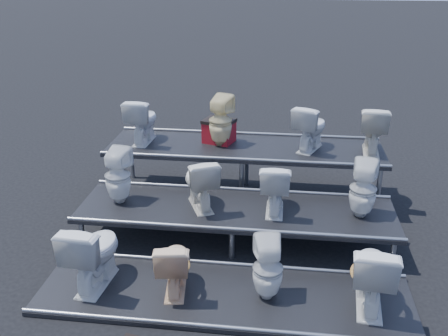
# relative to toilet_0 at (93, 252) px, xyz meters

# --- Properties ---
(ground) EXTENTS (80.00, 80.00, 0.00)m
(ground) POSITION_rel_toilet_0_xyz_m (1.49, 1.30, -0.48)
(ground) COLOR black
(ground) RESTS_ON ground
(tier_front) EXTENTS (4.20, 1.20, 0.06)m
(tier_front) POSITION_rel_toilet_0_xyz_m (1.49, 0.00, -0.45)
(tier_front) COLOR black
(tier_front) RESTS_ON ground
(tier_mid) EXTENTS (4.20, 1.20, 0.46)m
(tier_mid) POSITION_rel_toilet_0_xyz_m (1.49, 1.30, -0.25)
(tier_mid) COLOR black
(tier_mid) RESTS_ON ground
(tier_back) EXTENTS (4.20, 1.20, 0.86)m
(tier_back) POSITION_rel_toilet_0_xyz_m (1.49, 2.60, -0.05)
(tier_back) COLOR black
(tier_back) RESTS_ON ground
(toilet_0) EXTENTS (0.55, 0.87, 0.84)m
(toilet_0) POSITION_rel_toilet_0_xyz_m (0.00, 0.00, 0.00)
(toilet_0) COLOR silver
(toilet_0) RESTS_ON tier_front
(toilet_1) EXTENTS (0.46, 0.71, 0.68)m
(toilet_1) POSITION_rel_toilet_0_xyz_m (0.93, 0.00, -0.08)
(toilet_1) COLOR beige
(toilet_1) RESTS_ON tier_front
(toilet_2) EXTENTS (0.38, 0.39, 0.74)m
(toilet_2) POSITION_rel_toilet_0_xyz_m (1.97, 0.00, -0.05)
(toilet_2) COLOR silver
(toilet_2) RESTS_ON tier_front
(toilet_3) EXTENTS (0.54, 0.85, 0.83)m
(toilet_3) POSITION_rel_toilet_0_xyz_m (3.07, 0.00, -0.01)
(toilet_3) COLOR silver
(toilet_3) RESTS_ON tier_front
(toilet_4) EXTENTS (0.40, 0.40, 0.77)m
(toilet_4) POSITION_rel_toilet_0_xyz_m (-0.11, 1.30, 0.36)
(toilet_4) COLOR silver
(toilet_4) RESTS_ON tier_mid
(toilet_5) EXTENTS (0.65, 0.80, 0.71)m
(toilet_5) POSITION_rel_toilet_0_xyz_m (1.00, 1.30, 0.34)
(toilet_5) COLOR beige
(toilet_5) RESTS_ON tier_mid
(toilet_6) EXTENTS (0.39, 0.68, 0.70)m
(toilet_6) POSITION_rel_toilet_0_xyz_m (1.99, 1.30, 0.33)
(toilet_6) COLOR silver
(toilet_6) RESTS_ON tier_mid
(toilet_7) EXTENTS (0.41, 0.42, 0.76)m
(toilet_7) POSITION_rel_toilet_0_xyz_m (3.11, 1.30, 0.36)
(toilet_7) COLOR silver
(toilet_7) RESTS_ON tier_mid
(toilet_8) EXTENTS (0.44, 0.72, 0.71)m
(toilet_8) POSITION_rel_toilet_0_xyz_m (-0.11, 2.60, 0.73)
(toilet_8) COLOR silver
(toilet_8) RESTS_ON tier_back
(toilet_9) EXTENTS (0.45, 0.45, 0.78)m
(toilet_9) POSITION_rel_toilet_0_xyz_m (1.11, 2.60, 0.77)
(toilet_9) COLOR beige
(toilet_9) RESTS_ON tier_back
(toilet_10) EXTENTS (0.63, 0.78, 0.70)m
(toilet_10) POSITION_rel_toilet_0_xyz_m (2.46, 2.60, 0.73)
(toilet_10) COLOR silver
(toilet_10) RESTS_ON tier_back
(toilet_11) EXTENTS (0.47, 0.74, 0.72)m
(toilet_11) POSITION_rel_toilet_0_xyz_m (3.37, 2.60, 0.74)
(toilet_11) COLOR beige
(toilet_11) RESTS_ON tier_back
(red_crate) EXTENTS (0.53, 0.47, 0.32)m
(red_crate) POSITION_rel_toilet_0_xyz_m (1.07, 2.74, 0.54)
(red_crate) COLOR maroon
(red_crate) RESTS_ON tier_back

